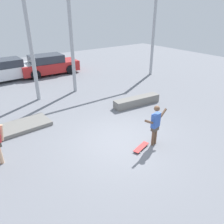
{
  "coord_description": "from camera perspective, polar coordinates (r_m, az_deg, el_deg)",
  "views": [
    {
      "loc": [
        -4.38,
        -5.36,
        4.53
      ],
      "look_at": [
        0.32,
        1.14,
        0.69
      ],
      "focal_mm": 35.0,
      "sensor_mm": 36.0,
      "label": 1
    }
  ],
  "objects": [
    {
      "name": "manual_pad",
      "position": [
        9.78,
        -24.87,
        -4.13
      ],
      "size": [
        3.16,
        1.34,
        0.16
      ],
      "primitive_type": "cube",
      "rotation": [
        0.0,
        0.0,
        0.05
      ],
      "color": "slate",
      "rests_on": "ground_plane"
    },
    {
      "name": "grind_box",
      "position": [
        11.28,
        6.5,
        2.83
      ],
      "size": [
        2.58,
        0.77,
        0.41
      ],
      "primitive_type": "cube",
      "rotation": [
        0.0,
        0.0,
        -0.1
      ],
      "color": "slate",
      "rests_on": "ground_plane"
    },
    {
      "name": "canopy_support_right",
      "position": [
        14.31,
        1.49,
        21.67
      ],
      "size": [
        6.51,
        0.2,
        5.68
      ],
      "color": "#A5A8AD",
      "rests_on": "ground_plane"
    },
    {
      "name": "ground_plane",
      "position": [
        8.27,
        2.85,
        -7.69
      ],
      "size": [
        36.0,
        36.0,
        0.0
      ],
      "primitive_type": "plane",
      "color": "slate"
    },
    {
      "name": "skateboarder",
      "position": [
        7.83,
        11.29,
        -2.93
      ],
      "size": [
        1.3,
        0.32,
        1.54
      ],
      "rotation": [
        0.0,
        0.0,
        0.19
      ],
      "color": "brown",
      "rests_on": "ground_plane"
    },
    {
      "name": "skateboard",
      "position": [
        7.92,
        7.62,
        -9.08
      ],
      "size": [
        0.8,
        0.43,
        0.08
      ],
      "rotation": [
        0.0,
        0.0,
        0.3
      ],
      "color": "red",
      "rests_on": "ground_plane"
    },
    {
      "name": "parked_car_white",
      "position": [
        16.81,
        -25.79,
        9.86
      ],
      "size": [
        4.06,
        1.99,
        1.43
      ],
      "rotation": [
        0.0,
        0.0,
        0.04
      ],
      "color": "white",
      "rests_on": "ground_plane"
    },
    {
      "name": "parked_car_red",
      "position": [
        17.29,
        -16.25,
        11.74
      ],
      "size": [
        4.26,
        2.04,
        1.44
      ],
      "rotation": [
        0.0,
        0.0,
        -0.04
      ],
      "color": "red",
      "rests_on": "ground_plane"
    }
  ]
}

